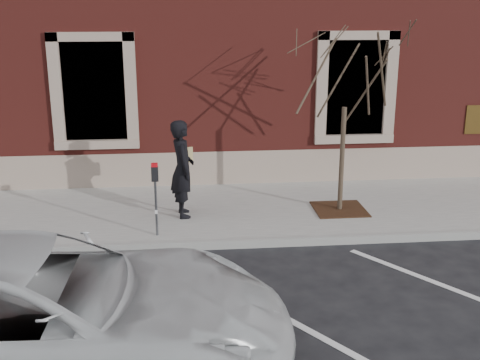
{
  "coord_description": "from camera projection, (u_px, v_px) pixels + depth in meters",
  "views": [
    {
      "loc": [
        -1.06,
        -10.21,
        4.32
      ],
      "look_at": [
        0.0,
        0.6,
        1.1
      ],
      "focal_mm": 45.0,
      "sensor_mm": 36.0,
      "label": 1
    }
  ],
  "objects": [
    {
      "name": "ground",
      "position": [
        243.0,
        246.0,
        11.07
      ],
      "size": [
        120.0,
        120.0,
        0.0
      ],
      "primitive_type": "plane",
      "color": "#28282B",
      "rests_on": "ground"
    },
    {
      "name": "sidewalk_near",
      "position": [
        235.0,
        211.0,
        12.72
      ],
      "size": [
        40.0,
        3.5,
        0.15
      ],
      "primitive_type": "cube",
      "color": "#B8B5AD",
      "rests_on": "ground"
    },
    {
      "name": "curb_near",
      "position": [
        243.0,
        244.0,
        11.0
      ],
      "size": [
        40.0,
        0.12,
        0.15
      ],
      "primitive_type": "cube",
      "color": "#9E9E99",
      "rests_on": "ground"
    },
    {
      "name": "parking_stripes",
      "position": [
        258.0,
        303.0,
        8.97
      ],
      "size": [
        28.0,
        4.4,
        0.01
      ],
      "primitive_type": null,
      "color": "silver",
      "rests_on": "ground"
    },
    {
      "name": "building_civic",
      "position": [
        216.0,
        14.0,
        17.32
      ],
      "size": [
        40.0,
        8.62,
        8.0
      ],
      "color": "maroon",
      "rests_on": "ground"
    },
    {
      "name": "man",
      "position": [
        182.0,
        169.0,
        11.97
      ],
      "size": [
        0.56,
        0.77,
        1.97
      ],
      "primitive_type": "imported",
      "rotation": [
        0.0,
        0.0,
        1.71
      ],
      "color": "black",
      "rests_on": "sidewalk_near"
    },
    {
      "name": "parking_meter",
      "position": [
        155.0,
        186.0,
        10.93
      ],
      "size": [
        0.13,
        0.1,
        1.39
      ],
      "rotation": [
        0.0,
        0.0,
        0.41
      ],
      "color": "#595B60",
      "rests_on": "sidewalk_near"
    },
    {
      "name": "tree_grate",
      "position": [
        339.0,
        209.0,
        12.57
      ],
      "size": [
        1.06,
        1.06,
        0.03
      ],
      "primitive_type": "cube",
      "color": "#412314",
      "rests_on": "sidewalk_near"
    },
    {
      "name": "sapling",
      "position": [
        346.0,
        77.0,
        11.79
      ],
      "size": [
        2.36,
        2.36,
        3.93
      ],
      "color": "#473B2B",
      "rests_on": "sidewalk_near"
    },
    {
      "name": "white_truck",
      "position": [
        31.0,
        316.0,
        6.91
      ],
      "size": [
        6.19,
        3.0,
        1.7
      ],
      "primitive_type": "imported",
      "rotation": [
        0.0,
        0.0,
        1.54
      ],
      "color": "silver",
      "rests_on": "ground"
    }
  ]
}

